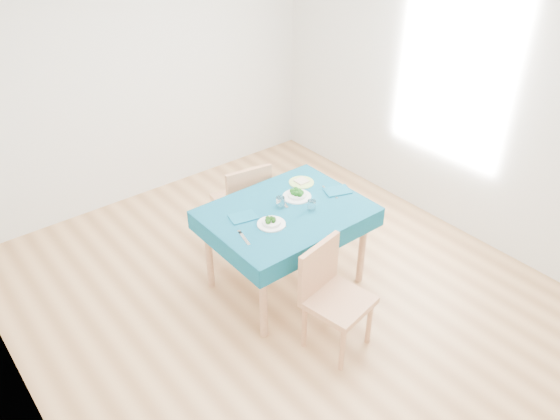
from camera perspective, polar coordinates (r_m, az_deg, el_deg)
room_shell at (r=3.94m, az=0.00°, el=6.09°), size 4.02×4.52×2.73m
table at (r=4.58m, az=0.64°, el=-3.97°), size 1.26×0.96×0.76m
chair_near at (r=3.95m, az=6.24°, el=-8.38°), size 0.50×0.53×1.06m
chair_far at (r=5.05m, az=-4.21°, el=2.17°), size 0.51×0.54×1.09m
bowl_near at (r=4.17m, az=-0.91°, el=-1.17°), size 0.22×0.22×0.07m
bowl_far at (r=4.50m, az=1.79°, el=1.74°), size 0.24×0.24×0.07m
fork_near at (r=4.04m, az=-3.75°, el=-2.96°), size 0.07×0.19×0.00m
knife_near at (r=4.21m, az=-0.56°, el=-1.29°), size 0.07×0.21×0.00m
fork_far at (r=4.45m, az=0.34°, el=0.83°), size 0.08×0.18×0.00m
knife_far at (r=4.61m, az=5.23°, el=1.88°), size 0.06×0.23×0.00m
napkin_near at (r=4.27m, az=-3.88°, el=-0.75°), size 0.23×0.19×0.01m
napkin_far at (r=4.62m, az=6.01°, el=2.00°), size 0.25×0.21×0.01m
tumbler_center at (r=4.37m, az=0.03°, el=0.79°), size 0.07×0.07×0.09m
tumbler_side at (r=4.34m, az=3.33°, el=0.49°), size 0.07×0.07×0.09m
side_plate at (r=4.72m, az=2.25°, el=2.90°), size 0.22×0.22×0.01m
bread_slice at (r=4.72m, az=2.26°, el=3.04°), size 0.10×0.10×0.02m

